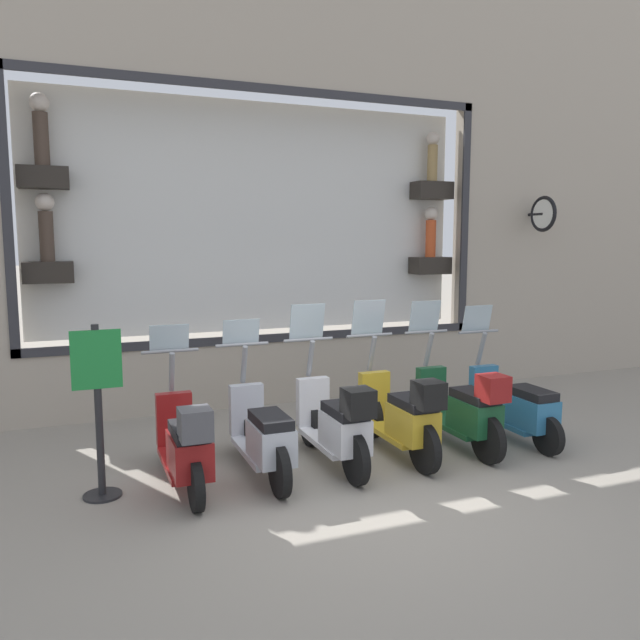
{
  "coord_description": "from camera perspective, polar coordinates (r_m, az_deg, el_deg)",
  "views": [
    {
      "loc": [
        -5.24,
        2.63,
        2.43
      ],
      "look_at": [
        2.16,
        -0.32,
        1.4
      ],
      "focal_mm": 35.0,
      "sensor_mm": 36.0,
      "label": 1
    }
  ],
  "objects": [
    {
      "name": "scooter_yellow_2",
      "position": [
        7.05,
        7.52,
        -8.7
      ],
      "size": [
        1.81,
        0.6,
        1.7
      ],
      "color": "black",
      "rests_on": "ground_plane"
    },
    {
      "name": "building_facade",
      "position": [
        9.76,
        -5.44,
        26.36
      ],
      "size": [
        1.22,
        36.0,
        10.91
      ],
      "color": "#ADA08E",
      "rests_on": "ground_plane"
    },
    {
      "name": "scooter_white_3",
      "position": [
        6.71,
        1.5,
        -9.51
      ],
      "size": [
        1.81,
        0.61,
        1.69
      ],
      "color": "black",
      "rests_on": "ground_plane"
    },
    {
      "name": "scooter_green_1",
      "position": [
        7.46,
        12.92,
        -7.95
      ],
      "size": [
        1.81,
        0.6,
        1.67
      ],
      "color": "black",
      "rests_on": "ground_plane"
    },
    {
      "name": "scooter_teal_0",
      "position": [
        7.98,
        17.45,
        -7.61
      ],
      "size": [
        1.79,
        0.61,
        1.58
      ],
      "color": "black",
      "rests_on": "ground_plane"
    },
    {
      "name": "scooter_red_5",
      "position": [
        6.28,
        -12.18,
        -11.1
      ],
      "size": [
        1.79,
        0.6,
        1.52
      ],
      "color": "black",
      "rests_on": "ground_plane"
    },
    {
      "name": "shop_sign_post",
      "position": [
        6.22,
        -19.6,
        -7.37
      ],
      "size": [
        0.36,
        0.45,
        1.66
      ],
      "color": "#232326",
      "rests_on": "ground_plane"
    },
    {
      "name": "scooter_silver_4",
      "position": [
        6.51,
        -5.25,
        -10.53
      ],
      "size": [
        1.8,
        0.6,
        1.54
      ],
      "color": "black",
      "rests_on": "ground_plane"
    },
    {
      "name": "ground_plane",
      "position": [
        6.35,
        4.72,
        -15.16
      ],
      "size": [
        120.0,
        120.0,
        0.0
      ],
      "primitive_type": "plane",
      "color": "gray"
    }
  ]
}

